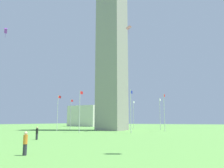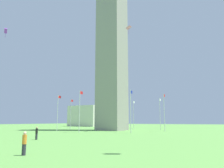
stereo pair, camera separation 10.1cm
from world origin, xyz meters
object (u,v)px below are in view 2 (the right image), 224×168
Objects in this scene: flagpole_ne at (100,114)px; flagpole_w at (164,111)px; kite_purple_box at (6,31)px; flagpole_sw at (131,109)px; obelisk_monument at (112,22)px; flagpole_nw at (160,112)px; flagpole_s at (80,109)px; distant_building at (94,116)px; person_black_shirt at (37,133)px; kite_pink_diamond at (129,28)px; flagpole_n at (134,113)px; person_orange_shirt at (24,143)px; flagpole_se at (58,111)px; flagpole_e at (71,113)px.

flagpole_ne is 1.00× the size of flagpole_w.
flagpole_sw is at bearing -65.18° from kite_purple_box.
flagpole_nw is at bearing -44.85° from obelisk_monument.
flagpole_s and flagpole_w have the same top height.
kite_purple_box reaches higher than flagpole_s.
obelisk_monument is 29.72m from flagpole_w.
flagpole_ne is at bearing -143.18° from distant_building.
flagpole_ne reaches higher than person_black_shirt.
obelisk_monument is at bearing -141.03° from distant_building.
flagpole_sw is 21.57m from kite_pink_diamond.
flagpole_ne and flagpole_nw have the same top height.
flagpole_n is at bearing 21.30° from kite_pink_diamond.
kite_purple_box is at bearing 156.37° from flagpole_n.
flagpole_sw is at bearing 157.50° from flagpole_w.
flagpole_ne is 3.89× the size of kite_purple_box.
kite_pink_diamond is at bearing -130.45° from flagpole_ne.
flagpole_w is 63.79m from distant_building.
obelisk_monument is 28.51m from kite_purple_box.
kite_purple_box is (-22.34, 30.50, 18.40)m from flagpole_w.
distant_building is at bearing -21.75° from person_orange_shirt.
flagpole_sw is 4.33× the size of kite_pink_diamond.
person_orange_shirt is at bearing -153.26° from flagpole_ne.
flagpole_n is 26.64m from flagpole_sw.
kite_purple_box is (9.33, 22.20, 22.48)m from person_black_shirt.
flagpole_sw is at bearing -42.11° from person_orange_shirt.
flagpole_s is at bearing 6.92° from person_black_shirt.
flagpole_n reaches higher than person_black_shirt.
person_black_shirt is at bearing -169.05° from obelisk_monument.
flagpole_n is 5.29× the size of person_black_shirt.
kite_pink_diamond is (36.93, 8.48, 24.84)m from person_orange_shirt.
flagpole_w is (14.42, -14.42, 0.00)m from flagpole_s.
flagpole_se is 27.28m from person_black_shirt.
flagpole_sw is (4.22, -10.19, 0.00)m from flagpole_s.
flagpole_n is 1.00× the size of flagpole_sw.
flagpole_sw is at bearing -157.50° from flagpole_n.
flagpole_se is at bearing 134.85° from obelisk_monument.
flagpole_nw is (20.39, -20.39, 0.00)m from flagpole_se.
obelisk_monument is 29.70m from flagpole_sw.
kite_pink_diamond is (-4.87, -7.54, -5.23)m from obelisk_monument.
obelisk_monument reaches higher than kite_pink_diamond.
flagpole_nw is at bearing 22.50° from flagpole_w.
flagpole_nw is 5.33× the size of person_orange_shirt.
distant_building is (56.16, 33.82, -0.12)m from flagpole_s.
flagpole_w is at bearing -89.79° from obelisk_monument.
flagpole_se is at bearing -155.54° from distant_building.
obelisk_monument is 6.81× the size of flagpole_n.
kite_purple_box is 1.11× the size of kite_pink_diamond.
kite_pink_diamond is at bearing -122.86° from obelisk_monument.
flagpole_ne is 37.84m from kite_purple_box.
flagpole_e is 28.99m from kite_purple_box.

